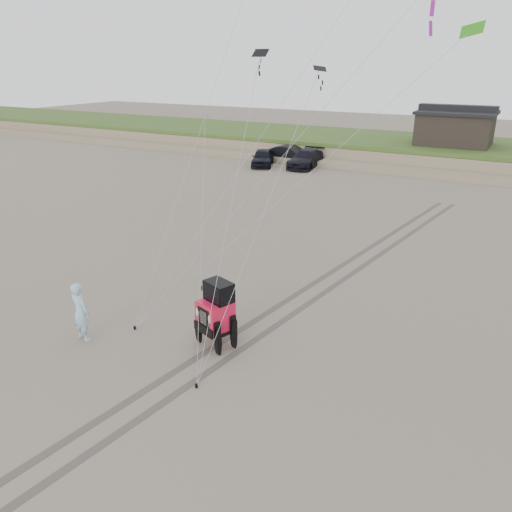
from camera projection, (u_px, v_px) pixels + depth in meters
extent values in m
plane|color=#6B6054|center=(175.00, 360.00, 15.21)|extent=(160.00, 160.00, 0.00)
cube|color=#7A6B54|center=(430.00, 153.00, 45.87)|extent=(160.00, 12.00, 1.40)
cube|color=#2D4719|center=(431.00, 143.00, 45.56)|extent=(160.00, 12.00, 0.35)
cube|color=#7A6B54|center=(413.00, 170.00, 40.75)|extent=(160.00, 3.50, 0.50)
cube|color=black|center=(455.00, 129.00, 43.31)|extent=(6.00, 5.00, 2.60)
cube|color=black|center=(457.00, 112.00, 42.79)|extent=(6.40, 5.40, 0.25)
cube|color=black|center=(458.00, 108.00, 42.65)|extent=(6.40, 1.20, 0.50)
imported|color=black|center=(263.00, 157.00, 43.42)|extent=(3.23, 4.59, 1.45)
imported|color=black|center=(291.00, 154.00, 45.00)|extent=(4.52, 1.70, 1.47)
imported|color=black|center=(306.00, 159.00, 42.78)|extent=(2.48, 5.25, 1.48)
imported|color=#81B4C8|center=(80.00, 312.00, 15.98)|extent=(0.79, 0.58, 2.01)
cube|color=#E01C89|center=(205.00, 114.00, 21.40)|extent=(0.48, 0.52, 0.23)
cube|color=#4AEA29|center=(472.00, 30.00, 15.64)|extent=(0.73, 0.69, 0.54)
cube|color=black|center=(320.00, 68.00, 15.38)|extent=(0.44, 0.43, 0.20)
cube|color=black|center=(260.00, 53.00, 16.74)|extent=(0.56, 0.30, 0.26)
cylinder|color=black|center=(135.00, 328.00, 16.92)|extent=(0.08, 0.08, 0.12)
cylinder|color=black|center=(196.00, 386.00, 13.88)|extent=(0.08, 0.08, 0.12)
cube|color=#4C443D|center=(323.00, 278.00, 20.99)|extent=(4.42, 29.74, 0.01)
cube|color=#4C443D|center=(341.00, 281.00, 20.63)|extent=(4.42, 29.74, 0.01)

